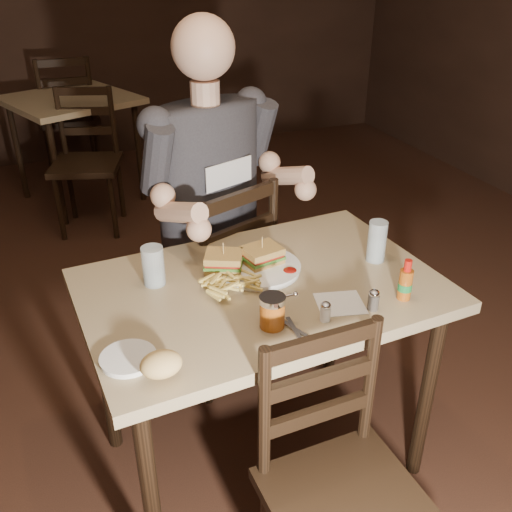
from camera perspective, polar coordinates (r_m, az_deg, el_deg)
name	(u,v)px	position (r m, az deg, el deg)	size (l,w,h in m)	color
room_shell	(154,67)	(1.82, -10.14, 18.09)	(7.00, 7.00, 7.00)	black
main_table	(262,308)	(1.87, 0.57, -5.23)	(1.17, 0.82, 0.77)	tan
bg_table	(72,110)	(4.39, -17.96, 13.75)	(1.03, 1.03, 0.77)	tan
chair_far	(212,279)	(2.45, -4.47, -2.29)	(0.43, 0.47, 0.93)	black
chair_near	(348,504)	(1.65, 9.20, -23.28)	(0.40, 0.44, 0.87)	black
bg_chair_far	(68,117)	(4.96, -18.29, 13.06)	(0.45, 0.49, 0.98)	black
bg_chair_near	(86,164)	(3.92, -16.63, 8.79)	(0.42, 0.46, 0.91)	black
diner	(215,163)	(2.18, -4.13, 9.30)	(0.60, 0.47, 1.04)	#2F2F34
dinner_plate	(260,269)	(1.89, 0.37, -1.29)	(0.27, 0.27, 0.02)	white
sandwich_left	(223,256)	(1.85, -3.27, -0.01)	(0.12, 0.10, 0.10)	tan
sandwich_right	(262,250)	(1.88, 0.62, 0.61)	(0.12, 0.10, 0.10)	tan
fries_pile	(232,281)	(1.78, -2.37, -2.47)	(0.23, 0.16, 0.04)	#F1D364
ketchup_dollop	(290,270)	(1.86, 3.42, -1.44)	(0.04, 0.04, 0.01)	maroon
glass_left	(153,266)	(1.82, -10.23, -0.98)	(0.07, 0.07, 0.13)	silver
glass_right	(377,241)	(1.97, 11.99, 1.45)	(0.06, 0.06, 0.14)	silver
hot_sauce	(406,280)	(1.78, 14.76, -2.29)	(0.04, 0.04, 0.13)	#934511
salt_shaker	(325,312)	(1.65, 6.95, -5.58)	(0.03, 0.03, 0.06)	white
pepper_shaker	(373,300)	(1.72, 11.67, -4.37)	(0.03, 0.03, 0.06)	#38332D
syrup_dispenser	(272,312)	(1.61, 1.64, -5.58)	(0.08, 0.08, 0.10)	#934511
napkin	(340,304)	(1.74, 8.40, -4.72)	(0.14, 0.13, 0.00)	white
knife	(296,330)	(1.61, 4.01, -7.36)	(0.01, 0.20, 0.00)	silver
fork	(298,335)	(1.60, 4.19, -7.87)	(0.01, 0.17, 0.01)	silver
side_plate	(128,359)	(1.54, -12.65, -10.06)	(0.14, 0.14, 0.01)	white
bread_roll	(161,364)	(1.45, -9.47, -10.63)	(0.11, 0.09, 0.06)	tan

